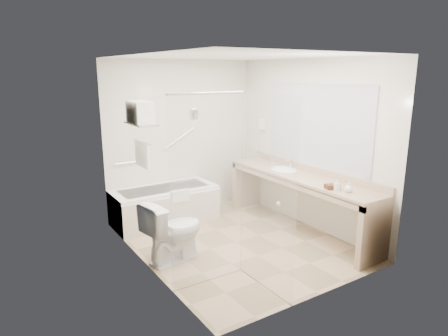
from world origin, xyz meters
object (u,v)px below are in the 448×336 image
bathtub (165,205)px  amenity_basket (332,186)px  vanity_counter (299,189)px  toilet (174,231)px  water_bottle_left (250,155)px

bathtub → amenity_basket: bearing=-56.6°
vanity_counter → toilet: 2.00m
vanity_counter → water_bottle_left: 1.28m
toilet → water_bottle_left: water_bottle_left is taller
vanity_counter → water_bottle_left: size_ratio=14.89×
toilet → amenity_basket: 2.09m
vanity_counter → water_bottle_left: bearing=89.6°
toilet → bathtub: bearing=-30.9°
water_bottle_left → amenity_basket: bearing=-94.0°
vanity_counter → amenity_basket: (-0.13, -0.72, 0.24)m
toilet → water_bottle_left: (1.98, 1.11, 0.55)m
bathtub → vanity_counter: (1.52, -1.39, 0.36)m
amenity_basket → toilet: bearing=155.1°
toilet → vanity_counter: bearing=-105.0°
vanity_counter → toilet: vanity_counter is taller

